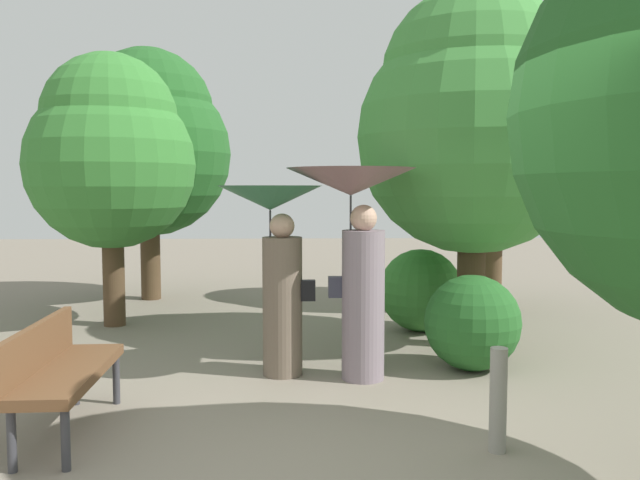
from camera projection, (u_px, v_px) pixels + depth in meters
person_left at (276, 247)px, 6.38m from camera, size 1.01×1.01×1.86m
person_right at (356, 229)px, 6.22m from camera, size 1.23×1.23×2.03m
park_bench at (59, 367)px, 4.87m from camera, size 0.53×1.51×0.83m
tree_near_left at (111, 151)px, 8.60m from camera, size 2.21×2.21×3.60m
tree_mid_left at (148, 141)px, 10.67m from camera, size 2.68×2.68×4.10m
tree_mid_right at (474, 119)px, 7.43m from camera, size 2.65×2.65×4.12m
tree_far_back at (494, 141)px, 10.04m from camera, size 2.53×2.53×3.99m
bush_path_left at (472, 323)px, 6.59m from camera, size 0.97×0.97×0.97m
bush_path_right at (421, 290)px, 8.40m from camera, size 1.06×1.06×1.06m
path_marker_post at (498, 400)px, 4.54m from camera, size 0.12×0.12×0.74m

